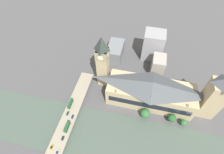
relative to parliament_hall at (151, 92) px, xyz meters
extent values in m
plane|color=#4C4C4F|center=(-17.72, 8.00, -15.62)|extent=(600.00, 600.00, 0.00)
cube|color=#47564C|center=(-49.29, 8.00, -15.47)|extent=(51.14, 360.00, 0.30)
cube|color=tan|center=(0.05, 0.00, -3.75)|extent=(29.55, 86.88, 23.73)
cube|color=black|center=(-14.87, 0.00, -2.57)|extent=(0.40, 79.93, 7.12)
pyramid|color=#474C51|center=(0.05, 0.00, 11.98)|extent=(28.96, 85.14, 7.73)
cone|color=#9E8966|center=(-13.72, -33.02, 10.62)|extent=(2.20, 2.20, 5.00)
cone|color=#9E8966|center=(-13.72, 0.00, 10.62)|extent=(2.20, 2.20, 5.00)
cone|color=#9E8966|center=(-13.72, 33.02, 10.62)|extent=(2.20, 2.20, 5.00)
cube|color=tan|center=(13.68, 53.16, 9.17)|extent=(11.44, 11.44, 49.58)
cube|color=tan|center=(13.68, 53.16, 28.81)|extent=(12.13, 12.13, 10.30)
cylinder|color=black|center=(7.79, 53.16, 28.81)|extent=(0.50, 6.80, 6.80)
cylinder|color=silver|center=(7.67, 53.16, 28.81)|extent=(0.62, 6.30, 6.30)
cylinder|color=black|center=(19.58, 53.16, 28.81)|extent=(0.50, 6.80, 6.80)
cylinder|color=silver|center=(19.70, 53.16, 28.81)|extent=(0.62, 6.30, 6.30)
cylinder|color=black|center=(13.68, 47.27, 28.81)|extent=(6.80, 0.50, 6.80)
cylinder|color=silver|center=(13.68, 47.15, 28.81)|extent=(6.30, 0.62, 6.30)
cylinder|color=black|center=(13.68, 59.06, 28.81)|extent=(6.80, 0.50, 6.80)
cylinder|color=silver|center=(13.68, 59.18, 28.81)|extent=(6.30, 0.62, 6.30)
pyramid|color=#2D3833|center=(13.68, 53.16, 41.45)|extent=(11.67, 11.67, 14.99)
cube|color=tan|center=(0.05, -55.58, 7.40)|extent=(16.29, 16.29, 46.05)
cube|color=gray|center=(-49.29, 74.05, -14.15)|extent=(3.00, 12.19, 2.94)
cube|color=gray|center=(-2.29, 74.05, -14.15)|extent=(3.00, 12.19, 2.94)
cube|color=gray|center=(-49.29, 74.05, -12.08)|extent=(134.27, 14.34, 1.20)
cube|color=#235B33|center=(-26.69, 77.60, -10.02)|extent=(10.66, 2.47, 2.05)
cube|color=black|center=(-26.69, 77.60, -9.61)|extent=(9.60, 2.53, 0.90)
cube|color=#235B33|center=(-26.69, 77.60, -7.79)|extent=(10.45, 2.47, 2.41)
cube|color=black|center=(-26.69, 77.60, -7.67)|extent=(9.60, 2.53, 1.15)
cube|color=#1E4E2B|center=(-26.69, 77.60, -6.51)|extent=(10.34, 2.35, 0.16)
cylinder|color=black|center=(-22.23, 76.47, -10.93)|extent=(1.09, 0.28, 1.09)
cylinder|color=black|center=(-22.23, 78.72, -10.93)|extent=(1.09, 0.28, 1.09)
cylinder|color=black|center=(-31.04, 76.47, -10.93)|extent=(1.09, 0.28, 1.09)
cylinder|color=black|center=(-31.04, 78.72, -10.93)|extent=(1.09, 0.28, 1.09)
cube|color=#235B33|center=(-50.78, 71.18, -10.03)|extent=(10.12, 2.60, 2.03)
cube|color=black|center=(-50.78, 71.18, -9.62)|extent=(9.11, 2.66, 0.89)
cube|color=#235B33|center=(-50.78, 71.18, -7.82)|extent=(9.92, 2.60, 2.39)
cube|color=black|center=(-50.78, 71.18, -7.70)|extent=(9.11, 2.66, 1.15)
cube|color=#1E4E2B|center=(-50.78, 71.18, -6.55)|extent=(9.82, 2.47, 0.16)
cylinder|color=black|center=(-46.58, 69.99, -10.94)|extent=(1.07, 0.28, 1.07)
cylinder|color=black|center=(-46.58, 72.36, -10.94)|extent=(1.07, 0.28, 1.07)
cylinder|color=black|center=(-54.87, 69.99, -10.94)|extent=(1.07, 0.28, 1.07)
cylinder|color=black|center=(-54.87, 72.36, -10.94)|extent=(1.07, 0.28, 1.07)
cube|color=#2D5638|center=(-36.84, 76.62, -10.95)|extent=(4.60, 1.83, 0.57)
cube|color=black|center=(-36.97, 76.62, -10.39)|extent=(2.39, 1.64, 0.55)
cylinder|color=black|center=(-34.99, 75.80, -11.15)|extent=(0.65, 0.22, 0.65)
cylinder|color=black|center=(-34.99, 77.45, -11.15)|extent=(0.65, 0.22, 0.65)
cylinder|color=black|center=(-38.68, 75.80, -11.15)|extent=(0.65, 0.22, 0.65)
cylinder|color=black|center=(-38.68, 77.45, -11.15)|extent=(0.65, 0.22, 0.65)
cube|color=silver|center=(-73.54, 70.97, -10.95)|extent=(4.65, 1.86, 0.56)
cube|color=black|center=(-73.68, 70.97, -10.45)|extent=(2.42, 1.68, 0.45)
cylinder|color=black|center=(-71.68, 70.13, -11.14)|extent=(0.67, 0.22, 0.67)
cylinder|color=black|center=(-71.68, 71.81, -11.14)|extent=(0.67, 0.22, 0.67)
cube|color=gold|center=(-70.73, 77.54, -10.91)|extent=(4.60, 1.84, 0.69)
cube|color=black|center=(-70.87, 77.54, -10.28)|extent=(2.39, 1.66, 0.57)
cylinder|color=black|center=(-68.86, 76.71, -11.17)|extent=(0.61, 0.22, 0.61)
cylinder|color=black|center=(-68.86, 78.38, -11.17)|extent=(0.61, 0.22, 0.61)
cylinder|color=black|center=(-72.60, 76.71, -11.17)|extent=(0.61, 0.22, 0.61)
cylinder|color=black|center=(-72.60, 78.38, -11.17)|extent=(0.61, 0.22, 0.61)
cube|color=navy|center=(-39.11, 70.54, -10.92)|extent=(4.19, 1.73, 0.63)
cube|color=black|center=(-39.23, 70.54, -10.38)|extent=(2.18, 1.56, 0.44)
cylinder|color=black|center=(-37.48, 69.77, -11.14)|extent=(0.68, 0.22, 0.68)
cylinder|color=black|center=(-37.48, 71.32, -11.14)|extent=(0.68, 0.22, 0.68)
cylinder|color=black|center=(-40.73, 69.77, -11.14)|extent=(0.68, 0.22, 0.68)
cylinder|color=black|center=(-40.73, 71.32, -11.14)|extent=(0.68, 0.22, 0.68)
cube|color=black|center=(-60.98, 71.41, -10.94)|extent=(3.82, 1.88, 0.62)
cube|color=black|center=(-61.10, 71.41, -10.36)|extent=(1.99, 1.69, 0.55)
cylinder|color=black|center=(-59.52, 70.56, -11.16)|extent=(0.64, 0.22, 0.64)
cylinder|color=black|center=(-59.52, 72.26, -11.16)|extent=(0.64, 0.22, 0.64)
cylinder|color=black|center=(-62.44, 70.56, -11.16)|extent=(0.64, 0.22, 0.64)
cylinder|color=black|center=(-62.44, 72.26, -11.16)|extent=(0.64, 0.22, 0.64)
cube|color=slate|center=(58.02, 49.37, -6.59)|extent=(31.98, 18.37, 18.06)
cube|color=#939399|center=(68.59, 4.01, 3.04)|extent=(21.75, 24.43, 37.31)
cube|color=#A39E93|center=(41.99, -5.17, -3.58)|extent=(19.72, 14.43, 24.09)
cylinder|color=brown|center=(-19.72, 1.86, -14.49)|extent=(0.70, 0.70, 2.26)
sphere|color=#2D6633|center=(-19.72, 1.86, -9.31)|extent=(9.53, 9.53, 9.53)
cylinder|color=brown|center=(-20.37, -35.21, -14.57)|extent=(0.70, 0.70, 2.11)
sphere|color=#2D6633|center=(-20.37, -35.21, -10.86)|extent=(6.24, 6.24, 6.24)
cylinder|color=brown|center=(-19.04, -23.79, -13.99)|extent=(0.70, 0.70, 3.26)
sphere|color=#235628|center=(-19.04, -23.79, -8.96)|extent=(7.98, 7.98, 7.98)
camera|label=1|loc=(-105.64, 15.07, 146.30)|focal=28.00mm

